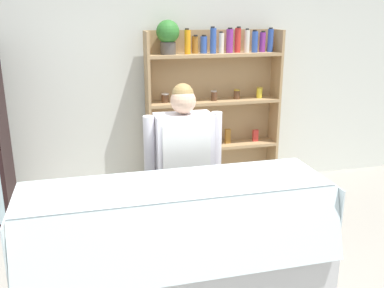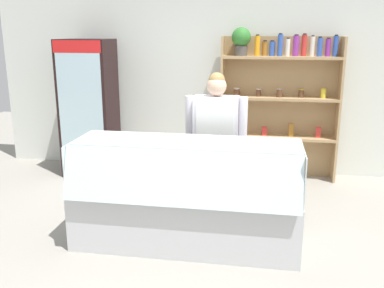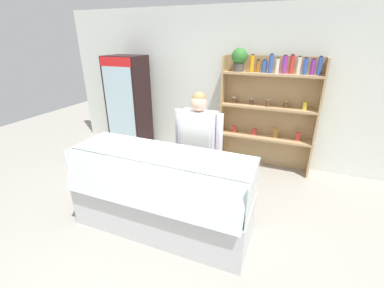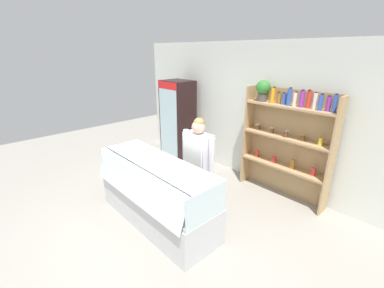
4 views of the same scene
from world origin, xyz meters
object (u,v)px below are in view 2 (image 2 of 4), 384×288
drinks_fridge (89,108)px  deli_display_case (186,213)px  shop_clerk (216,134)px  shelving_unit (276,94)px

drinks_fridge → deli_display_case: (1.71, -1.86, -0.63)m
drinks_fridge → shop_clerk: size_ratio=1.19×
deli_display_case → shop_clerk: size_ratio=1.34×
drinks_fridge → shelving_unit: size_ratio=0.93×
shelving_unit → deli_display_case: bearing=-111.6°
deli_display_case → drinks_fridge: bearing=132.6°
drinks_fridge → shop_clerk: 2.25m
drinks_fridge → shop_clerk: drinks_fridge is taller
shelving_unit → shop_clerk: bearing=-113.7°
drinks_fridge → shop_clerk: bearing=-31.7°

